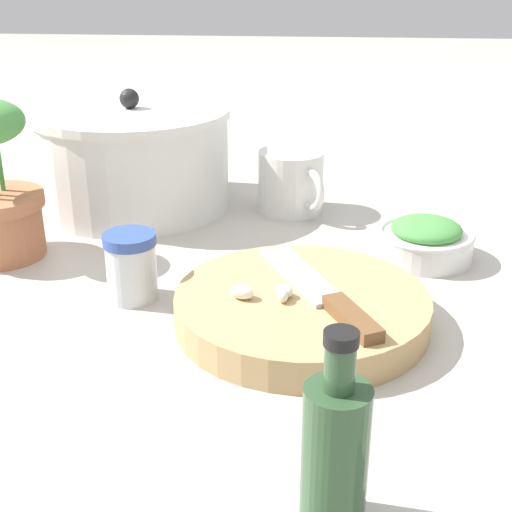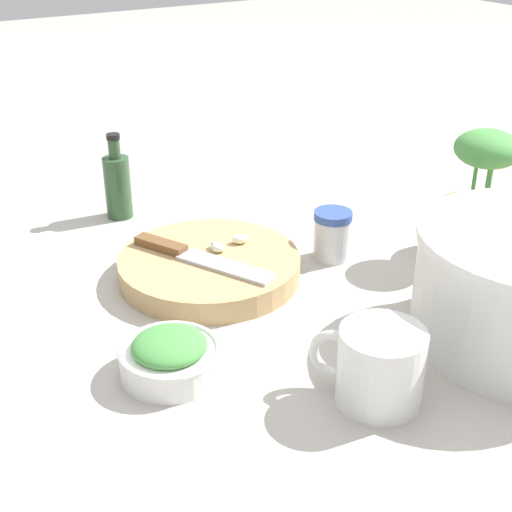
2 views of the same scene
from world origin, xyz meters
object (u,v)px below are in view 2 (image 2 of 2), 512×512
object	(u,v)px
herb_bowl	(170,356)
spice_jar	(333,236)
coffee_mug	(378,366)
potted_herb	(479,204)
garlic_cloves	(228,243)
oil_bottle	(118,184)
chef_knife	(194,256)
cutting_board	(210,267)

from	to	relation	value
herb_bowl	spice_jar	xyz separation A→B (m)	(-0.14, 0.34, 0.01)
coffee_mug	potted_herb	distance (m)	0.41
herb_bowl	coffee_mug	bearing A→B (deg)	47.18
garlic_cloves	herb_bowl	size ratio (longest dim) A/B	0.58
coffee_mug	oil_bottle	distance (m)	0.62
herb_bowl	coffee_mug	distance (m)	0.24
garlic_cloves	coffee_mug	bearing A→B (deg)	-2.20
herb_bowl	chef_knife	bearing A→B (deg)	145.87
potted_herb	oil_bottle	bearing A→B (deg)	-135.66
chef_knife	garlic_cloves	distance (m)	0.06
coffee_mug	potted_herb	xyz separation A→B (m)	(-0.20, 0.36, 0.04)
garlic_cloves	oil_bottle	xyz separation A→B (m)	(-0.26, -0.07, 0.02)
oil_bottle	herb_bowl	bearing A→B (deg)	-14.77
chef_knife	oil_bottle	size ratio (longest dim) A/B	1.50
herb_bowl	potted_herb	xyz separation A→B (m)	(-0.04, 0.53, 0.06)
cutting_board	herb_bowl	bearing A→B (deg)	-39.29
garlic_cloves	cutting_board	bearing A→B (deg)	-72.03
cutting_board	garlic_cloves	size ratio (longest dim) A/B	3.80
coffee_mug	potted_herb	world-z (taller)	potted_herb
garlic_cloves	spice_jar	size ratio (longest dim) A/B	0.90
herb_bowl	potted_herb	size ratio (longest dim) A/B	0.60
herb_bowl	oil_bottle	distance (m)	0.47
cutting_board	potted_herb	world-z (taller)	potted_herb
chef_knife	spice_jar	distance (m)	0.22
spice_jar	oil_bottle	xyz separation A→B (m)	(-0.32, -0.22, 0.02)
chef_knife	coffee_mug	size ratio (longest dim) A/B	1.89
chef_knife	herb_bowl	world-z (taller)	herb_bowl
cutting_board	garlic_cloves	xyz separation A→B (m)	(-0.01, 0.04, 0.02)
chef_knife	coffee_mug	xyz separation A→B (m)	(0.35, 0.05, 0.01)
garlic_cloves	coffee_mug	size ratio (longest dim) A/B	0.59
cutting_board	chef_knife	distance (m)	0.03
coffee_mug	potted_herb	bearing A→B (deg)	118.74
chef_knife	potted_herb	distance (m)	0.43
garlic_cloves	potted_herb	xyz separation A→B (m)	(0.16, 0.34, 0.04)
cutting_board	garlic_cloves	distance (m)	0.05
cutting_board	chef_knife	size ratio (longest dim) A/B	1.19
oil_bottle	potted_herb	world-z (taller)	potted_herb
garlic_cloves	herb_bowl	xyz separation A→B (m)	(0.19, -0.19, -0.02)
oil_bottle	spice_jar	bearing A→B (deg)	34.06
spice_jar	coffee_mug	size ratio (longest dim) A/B	0.66
cutting_board	spice_jar	bearing A→B (deg)	76.40
oil_bottle	cutting_board	bearing A→B (deg)	5.89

